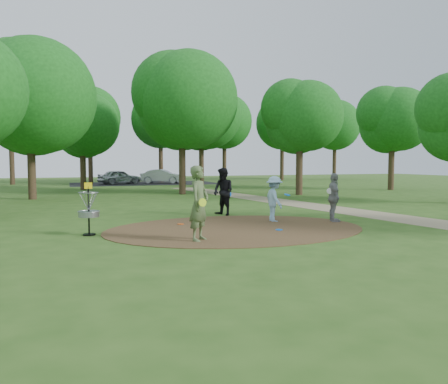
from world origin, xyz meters
name	(u,v)px	position (x,y,z in m)	size (l,w,h in m)	color
ground	(237,229)	(0.00, 0.00, 0.00)	(100.00, 100.00, 0.00)	#2D5119
dirt_clearing	(237,228)	(0.00, 0.00, 0.01)	(8.40, 8.40, 0.02)	#47301C
footpath	(366,213)	(6.50, 2.00, 0.01)	(2.00, 40.00, 0.01)	#8C7A5B
parking_lot	(145,183)	(2.00, 30.00, 0.00)	(14.00, 8.00, 0.01)	black
player_observer_with_disc	(199,203)	(-1.73, -1.66, 1.02)	(0.86, 0.88, 2.04)	#4E6239
player_throwing_with_disc	(274,199)	(1.87, 1.09, 0.81)	(0.98, 1.08, 1.63)	#93BFDC
player_walking_with_disc	(223,192)	(0.77, 3.45, 0.95)	(1.02, 1.13, 1.90)	black
player_waiting_with_disc	(334,198)	(3.81, 0.28, 0.87)	(0.72, 1.10, 1.74)	gray
disc_ground_blue	(279,230)	(1.11, -0.80, 0.03)	(0.22, 0.22, 0.02)	blue
disc_ground_red	(181,224)	(-1.48, 1.43, 0.03)	(0.22, 0.22, 0.02)	#E15116
car_left	(119,177)	(-0.50, 29.69, 0.68)	(1.60, 3.98, 1.36)	#A8ADB0
car_right	(162,176)	(3.65, 29.60, 0.69)	(1.46, 4.18, 1.38)	#B3B4BB
disc_golf_basket	(89,205)	(-4.50, 0.30, 0.87)	(0.63, 0.63, 1.54)	black
tree_ring	(183,106)	(1.02, 10.91, 5.25)	(36.61, 45.28, 9.11)	#332316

